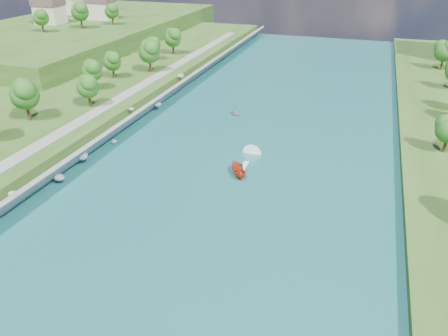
% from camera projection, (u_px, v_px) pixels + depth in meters
% --- Properties ---
extents(ground, '(260.00, 260.00, 0.00)m').
position_uv_depth(ground, '(194.00, 226.00, 60.32)').
color(ground, '#2D5119').
rests_on(ground, ground).
extents(river_water, '(55.00, 240.00, 0.10)m').
position_uv_depth(river_water, '(236.00, 163.00, 77.13)').
color(river_water, '#175657').
rests_on(river_water, ground).
extents(berm_west, '(45.00, 240.00, 3.50)m').
position_uv_depth(berm_west, '(6.00, 122.00, 90.41)').
color(berm_west, '#2D5119').
rests_on(berm_west, ground).
extents(ridge_west, '(60.00, 120.00, 9.00)m').
position_uv_depth(ridge_west, '(83.00, 34.00, 161.40)').
color(ridge_west, '#2D5119').
rests_on(ridge_west, ground).
extents(riprap_bank, '(3.79, 236.00, 4.21)m').
position_uv_depth(riprap_bank, '(106.00, 137.00, 83.07)').
color(riprap_bank, slate).
rests_on(riprap_bank, ground).
extents(riverside_path, '(3.00, 200.00, 0.10)m').
position_uv_depth(riverside_path, '(77.00, 123.00, 84.66)').
color(riverside_path, gray).
rests_on(riverside_path, berm_west).
extents(ridge_houses, '(29.50, 29.50, 8.40)m').
position_uv_depth(ridge_houses, '(73.00, 6.00, 163.27)').
color(ridge_houses, beige).
rests_on(ridge_houses, ridge_west).
extents(trees_ridge, '(18.66, 40.32, 10.16)m').
position_uv_depth(trees_ridge, '(83.00, 13.00, 147.36)').
color(trees_ridge, '#164C14').
rests_on(trees_ridge, ridge_west).
extents(motorboat, '(4.01, 19.27, 2.02)m').
position_uv_depth(motorboat, '(240.00, 168.00, 73.60)').
color(motorboat, red).
rests_on(motorboat, river_water).
extents(raft, '(3.69, 3.52, 1.51)m').
position_uv_depth(raft, '(236.00, 113.00, 98.42)').
color(raft, gray).
rests_on(raft, river_water).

